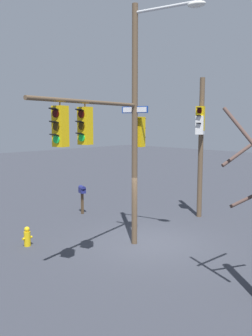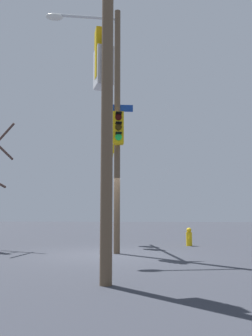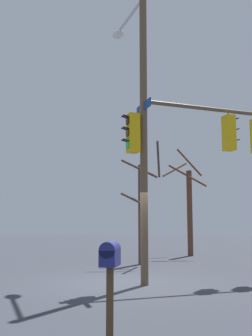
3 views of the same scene
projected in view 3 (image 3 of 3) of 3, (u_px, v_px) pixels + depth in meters
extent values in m
plane|color=#34363F|center=(127.00, 283.00, 10.90)|extent=(80.00, 80.00, 0.00)
cylinder|color=brown|center=(144.00, 130.00, 11.17)|extent=(0.21, 0.21, 8.58)
cylinder|color=silver|center=(129.00, 17.00, 12.75)|extent=(0.60, 2.21, 0.10)
ellipsoid|color=silver|center=(118.00, 35.00, 13.78)|extent=(0.48, 0.67, 0.20)
cylinder|color=brown|center=(220.00, 110.00, 12.17)|extent=(5.05, 1.26, 0.12)
cube|color=gold|center=(229.00, 133.00, 12.17)|extent=(0.36, 0.41, 1.10)
cylinder|color=#2F0403|center=(233.00, 123.00, 12.27)|extent=(0.07, 0.22, 0.22)
cube|color=black|center=(235.00, 119.00, 12.30)|extent=(0.19, 0.23, 0.06)
cylinder|color=#352504|center=(234.00, 133.00, 12.22)|extent=(0.07, 0.22, 0.22)
cube|color=black|center=(236.00, 130.00, 12.26)|extent=(0.19, 0.23, 0.06)
cylinder|color=#19D147|center=(234.00, 144.00, 12.17)|extent=(0.07, 0.22, 0.22)
cube|color=black|center=(236.00, 140.00, 12.21)|extent=(0.19, 0.23, 0.06)
cylinder|color=brown|center=(228.00, 113.00, 12.25)|extent=(0.04, 0.04, 0.15)
cube|color=gold|center=(133.00, 133.00, 11.04)|extent=(0.37, 0.42, 1.10)
cylinder|color=#2F0403|center=(127.00, 121.00, 11.03)|extent=(0.08, 0.22, 0.22)
cube|color=black|center=(125.00, 117.00, 11.02)|extent=(0.20, 0.24, 0.06)
cylinder|color=#352504|center=(127.00, 133.00, 10.98)|extent=(0.08, 0.22, 0.22)
cube|color=black|center=(125.00, 128.00, 10.97)|extent=(0.20, 0.24, 0.06)
cylinder|color=#19D147|center=(127.00, 145.00, 10.94)|extent=(0.08, 0.22, 0.22)
cube|color=black|center=(125.00, 140.00, 10.93)|extent=(0.20, 0.24, 0.06)
cube|color=navy|center=(144.00, 107.00, 11.26)|extent=(0.23, 1.09, 0.24)
cube|color=white|center=(144.00, 107.00, 11.26)|extent=(0.19, 0.98, 0.18)
cube|color=#4C3823|center=(110.00, 303.00, 5.73)|extent=(0.10, 0.10, 1.05)
cube|color=navy|center=(110.00, 258.00, 5.81)|extent=(0.36, 0.49, 0.24)
cylinder|color=navy|center=(110.00, 250.00, 5.83)|extent=(0.36, 0.49, 0.24)
cylinder|color=brown|center=(190.00, 213.00, 19.91)|extent=(0.28, 0.28, 4.29)
cylinder|color=brown|center=(189.00, 162.00, 19.68)|extent=(1.22, 0.39, 1.42)
cylinder|color=brown|center=(187.00, 176.00, 19.29)|extent=(1.76, 0.77, 1.16)
cylinder|color=brown|center=(175.00, 170.00, 20.91)|extent=(1.62, 1.16, 0.93)
cylinder|color=#4C3832|center=(141.00, 214.00, 16.08)|extent=(0.26, 0.26, 4.03)
cylinder|color=#4C3832|center=(139.00, 169.00, 15.62)|extent=(1.43, 0.49, 0.79)
cylinder|color=#4C3832|center=(158.00, 160.00, 16.29)|extent=(0.47, 1.47, 1.34)
cylinder|color=#4C3832|center=(134.00, 200.00, 15.65)|extent=(1.01, 0.85, 0.62)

